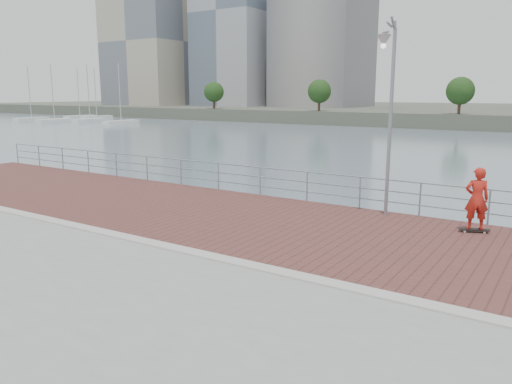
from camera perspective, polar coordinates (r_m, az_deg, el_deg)
The scene contains 8 objects.
water at distance 13.09m, azimuth -5.00°, elevation -15.80°, with size 400.00×400.00×0.00m, color slate.
brick_lane at distance 15.17m, azimuth 3.32°, elevation -3.79°, with size 40.00×6.80×0.02m, color brown.
curb at distance 12.30m, azimuth -5.16°, elevation -7.35°, with size 40.00×0.40×0.06m, color #B7B5AD.
guardrail at distance 17.97m, azimuth 8.78°, elevation 0.71°, with size 39.06×0.06×1.13m.
street_lamp at distance 16.02m, azimuth 14.81°, elevation 11.82°, with size 0.43×1.25×5.91m.
skateboard at distance 15.63m, azimuth 23.65°, elevation -3.97°, with size 0.84×0.51×0.10m.
skateboarder at distance 15.43m, azimuth 23.92°, elevation -0.70°, with size 0.66×0.43×1.80m, color red.
marina at distance 112.61m, azimuth -19.61°, elevation 7.90°, with size 26.70×20.54×11.35m.
Camera 1 is at (7.28, -9.10, 3.96)m, focal length 35.00 mm.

